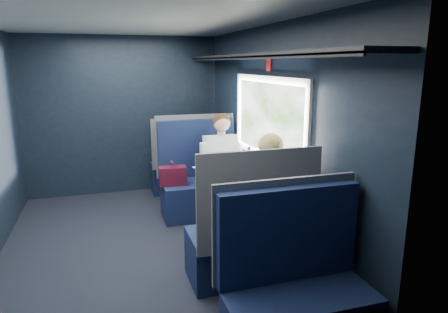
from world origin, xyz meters
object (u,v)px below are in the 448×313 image
object	(u,v)px
laptop	(260,165)
cup	(240,160)
woman	(268,195)
bottle_small	(249,158)
seat_row_front	(186,166)
seat_row_back	(297,295)
man	(223,161)
table	(236,181)
seat_bay_near	(199,182)
seat_bay_far	(248,238)

from	to	relation	value
laptop	cup	distance (m)	0.39
woman	bottle_small	bearing A→B (deg)	79.13
seat_row_front	seat_row_back	world-z (taller)	same
man	woman	xyz separation A→B (m)	(0.00, -1.41, 0.01)
table	laptop	bearing A→B (deg)	11.62
seat_bay_near	laptop	bearing A→B (deg)	-58.36
seat_bay_far	woman	bearing A→B (deg)	33.82
woman	laptop	distance (m)	0.81
woman	cup	bearing A→B (deg)	83.04
table	bottle_small	xyz separation A→B (m)	(0.26, 0.30, 0.18)
seat_bay_far	bottle_small	bearing A→B (deg)	69.29
bottle_small	laptop	bearing A→B (deg)	-80.16
seat_row_front	man	size ratio (longest dim) A/B	0.88
woman	bottle_small	size ratio (longest dim) A/B	5.69
seat_bay_far	seat_row_back	distance (m)	0.92
table	seat_bay_near	bearing A→B (deg)	102.76
seat_bay_near	seat_bay_far	xyz separation A→B (m)	(0.01, -1.74, -0.01)
seat_bay_far	man	size ratio (longest dim) A/B	0.95
bottle_small	seat_row_front	bearing A→B (deg)	106.43
seat_bay_near	woman	world-z (taller)	woman
seat_row_back	man	world-z (taller)	man
table	seat_row_front	world-z (taller)	seat_row_front
seat_bay_far	man	world-z (taller)	man
cup	laptop	bearing A→B (deg)	-76.15
seat_bay_near	seat_row_front	world-z (taller)	seat_bay_near
seat_bay_near	seat_row_back	world-z (taller)	seat_bay_near
seat_bay_far	man	bearing A→B (deg)	80.97
woman	laptop	size ratio (longest dim) A/B	3.59
man	woman	bearing A→B (deg)	-90.00
laptop	bottle_small	world-z (taller)	laptop
table	woman	distance (m)	0.71
seat_bay_far	woman	world-z (taller)	woman
table	seat_bay_near	world-z (taller)	seat_bay_near
seat_row_back	cup	bearing A→B (deg)	80.11
cup	woman	bearing A→B (deg)	-96.96
seat_bay_far	laptop	size ratio (longest dim) A/B	3.42
seat_row_front	laptop	world-z (taller)	seat_row_front
seat_row_front	woman	size ratio (longest dim) A/B	0.88
table	man	size ratio (longest dim) A/B	0.76
seat_bay_near	laptop	xyz separation A→B (m)	(0.50, -0.81, 0.38)
seat_row_front	table	bearing A→B (deg)	-84.20
man	cup	xyz separation A→B (m)	(0.14, -0.26, 0.06)
bottle_small	seat_bay_near	bearing A→B (deg)	128.55
table	seat_bay_near	distance (m)	0.92
seat_row_back	woman	world-z (taller)	woman
table	seat_bay_far	bearing A→B (deg)	-101.78
woman	cup	world-z (taller)	woman
seat_bay_near	man	distance (m)	0.43
seat_row_back	cup	size ratio (longest dim) A/B	14.40
seat_bay_near	woman	bearing A→B (deg)	-80.48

